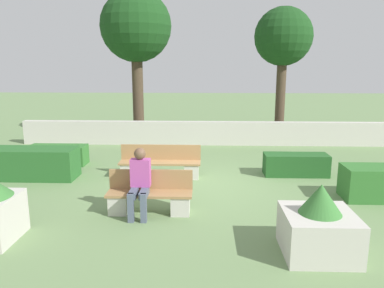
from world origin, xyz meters
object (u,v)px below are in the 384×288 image
Objects in this scene: bench_front at (150,198)px; bench_left_side at (160,165)px; planter_corner_left at (318,227)px; tree_center_left at (283,39)px; person_seated_man at (139,179)px; tree_leftmost at (136,28)px.

bench_front is 2.38m from bench_left_side.
bench_front is 1.49× the size of planter_corner_left.
bench_front is at bearing -117.53° from tree_center_left.
tree_center_left is at bearing 41.26° from bench_left_side.
person_seated_man is (-0.17, -0.13, 0.42)m from bench_front.
planter_corner_left is 0.23× the size of tree_center_left.
planter_corner_left is at bearing -97.09° from tree_center_left.
bench_left_side is 6.98m from tree_leftmost.
bench_left_side is 4.90m from planter_corner_left.
bench_left_side is at bearing 91.88° from bench_front.
tree_leftmost is (-1.53, 5.56, 3.92)m from bench_left_side.
bench_left_side is at bearing -74.65° from tree_leftmost.
person_seated_man is (-0.09, -2.51, 0.40)m from bench_left_side.
tree_leftmost is at bearing 177.07° from tree_center_left.
planter_corner_left is 9.87m from tree_center_left.
planter_corner_left is (3.01, -1.42, -0.28)m from person_seated_man.
bench_front is 9.32m from tree_center_left.
tree_center_left is (3.99, 7.65, 3.51)m from bench_front.
tree_leftmost is (-4.45, 9.49, 3.80)m from planter_corner_left.
planter_corner_left is at bearing -28.67° from bench_front.
tree_leftmost reaches higher than bench_left_side.
tree_center_left reaches higher than person_seated_man.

